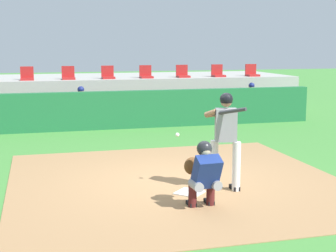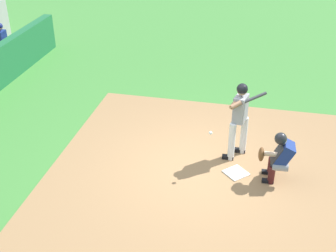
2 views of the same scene
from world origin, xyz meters
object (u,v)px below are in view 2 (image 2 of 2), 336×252
object	(u,v)px
catcher_crouched	(278,155)
dugout_player_1	(6,41)
batter_at_plate	(240,116)
home_plate	(236,173)

from	to	relation	value
catcher_crouched	dugout_player_1	world-z (taller)	dugout_player_1
batter_at_plate	dugout_player_1	world-z (taller)	batter_at_plate
catcher_crouched	dugout_player_1	bearing A→B (deg)	61.17
home_plate	catcher_crouched	bearing A→B (deg)	-91.23
catcher_crouched	home_plate	bearing A→B (deg)	88.77
batter_at_plate	dugout_player_1	xyz separation A→B (m)	(4.22, 8.09, -0.36)
home_plate	catcher_crouched	size ratio (longest dim) A/B	0.25
home_plate	batter_at_plate	distance (m)	1.23
catcher_crouched	dugout_player_1	distance (m)	10.23
batter_at_plate	catcher_crouched	world-z (taller)	batter_at_plate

